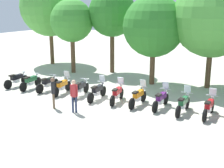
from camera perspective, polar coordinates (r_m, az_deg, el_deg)
The scene contains 19 objects.
ground_plane at distance 17.79m, azimuth -0.84°, elevation -3.16°, with size 80.00×80.00×0.00m, color #BCB7A8.
motorcycle_0 at distance 21.70m, azimuth -17.69°, elevation 0.86°, with size 0.62×2.19×0.99m.
motorcycle_1 at distance 20.83m, azimuth -15.19°, elevation 0.47°, with size 0.62×2.18×0.99m.
motorcycle_2 at distance 20.12m, azimuth -12.12°, elevation 0.16°, with size 0.62×2.19×0.99m.
motorcycle_3 at distance 19.25m, azimuth -9.44°, elevation -0.34°, with size 0.66×2.17×1.37m.
motorcycle_4 at distance 18.65m, azimuth -5.98°, elevation -0.76°, with size 0.65×2.17×0.99m.
motorcycle_5 at distance 17.88m, azimuth -2.80°, elevation -1.35°, with size 0.62×2.19×1.37m.
motorcycle_6 at distance 17.36m, azimuth 0.99°, elevation -1.84°, with size 0.68×2.17×1.37m.
motorcycle_7 at distance 16.89m, azimuth 5.00°, elevation -2.38°, with size 0.62×2.19×1.37m.
motorcycle_8 at distance 16.59m, azimuth 9.30°, elevation -2.86°, with size 0.62×2.19×1.37m.
motorcycle_9 at distance 16.09m, azimuth 13.39°, elevation -3.64°, with size 0.62×2.19×1.37m.
motorcycle_10 at distance 15.94m, azimuth 17.97°, elevation -4.16°, with size 0.62×2.19×1.37m.
person_0 at distance 16.53m, azimuth -11.14°, elevation -1.22°, with size 0.35×0.33×1.72m.
person_1 at distance 15.68m, azimuth -7.24°, elevation -1.78°, with size 0.40×0.31×1.78m.
tree_0 at distance 28.72m, azimuth -11.78°, elevation 14.19°, with size 5.37×5.37×7.97m.
tree_1 at distance 24.67m, azimuth -7.65°, elevation 11.81°, with size 3.43×3.43×5.96m.
tree_2 at distance 24.49m, azimuth 0.04°, elevation 13.32°, with size 3.80×3.80×6.74m.
tree_3 at distance 20.95m, azimuth 7.94°, elevation 10.80°, with size 4.22×4.22×6.18m.
tree_4 at distance 20.81m, azimuth 18.64°, elevation 11.94°, with size 5.22×5.22×7.33m.
Camera 1 is at (8.97, -14.32, 5.57)m, focal length 48.05 mm.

